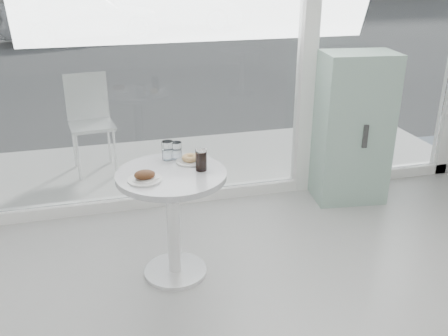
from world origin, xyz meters
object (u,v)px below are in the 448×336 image
object	(u,v)px
main_table	(173,203)
water_tumbler_b	(176,151)
car_silver	(177,8)
water_tumbler_a	(168,151)
patio_chair	(90,117)
cola_glass	(201,160)
plate_fritter	(145,177)
plate_donut	(190,160)
car_white	(80,12)
mint_cabinet	(353,129)

from	to	relation	value
main_table	water_tumbler_b	bearing A→B (deg)	71.61
car_silver	water_tumbler_a	xyz separation A→B (m)	(-2.34, -12.92, 0.19)
water_tumbler_b	main_table	bearing A→B (deg)	-108.39
patio_chair	cola_glass	bearing A→B (deg)	-77.54
plate_fritter	plate_donut	distance (m)	0.40
car_silver	cola_glass	size ratio (longest dim) A/B	27.33
main_table	car_silver	bearing A→B (deg)	79.83
cola_glass	car_white	bearing A→B (deg)	93.84
car_white	water_tumbler_b	xyz separation A→B (m)	(0.66, -11.30, 0.11)
plate_fritter	cola_glass	xyz separation A→B (m)	(0.37, 0.07, 0.04)
car_white	plate_fritter	size ratio (longest dim) A/B	19.40
car_white	water_tumbler_a	distance (m)	11.32
car_silver	cola_glass	distance (m)	13.35
patio_chair	car_silver	world-z (taller)	car_silver
patio_chair	car_silver	bearing A→B (deg)	69.19
water_tumbler_a	water_tumbler_b	bearing A→B (deg)	-2.76
car_silver	plate_fritter	xyz separation A→B (m)	(-2.54, -13.24, 0.15)
main_table	mint_cabinet	bearing A→B (deg)	24.57
main_table	mint_cabinet	distance (m)	1.92
mint_cabinet	car_white	distance (m)	10.99
main_table	cola_glass	xyz separation A→B (m)	(0.20, -0.01, 0.29)
car_white	car_silver	xyz separation A→B (m)	(2.94, 1.62, -0.08)
patio_chair	water_tumbler_b	xyz separation A→B (m)	(0.57, -1.76, 0.22)
mint_cabinet	water_tumbler_a	world-z (taller)	mint_cabinet
plate_fritter	water_tumbler_a	world-z (taller)	water_tumbler_a
main_table	plate_donut	world-z (taller)	plate_donut
water_tumbler_b	plate_fritter	bearing A→B (deg)	-128.65
main_table	patio_chair	world-z (taller)	patio_chair
car_white	mint_cabinet	bearing A→B (deg)	179.02
water_tumbler_b	car_silver	bearing A→B (deg)	79.98
mint_cabinet	water_tumbler_b	distance (m)	1.76
main_table	patio_chair	xyz separation A→B (m)	(-0.49, 2.00, 0.05)
car_white	plate_donut	bearing A→B (deg)	170.52
main_table	water_tumbler_a	bearing A→B (deg)	85.87
cola_glass	car_silver	bearing A→B (deg)	80.67
cola_glass	plate_donut	bearing A→B (deg)	105.44
car_white	plate_donut	world-z (taller)	car_white
car_white	water_tumbler_a	size ratio (longest dim) A/B	32.39
plate_fritter	plate_donut	bearing A→B (deg)	34.34
mint_cabinet	car_silver	world-z (taller)	mint_cabinet
patio_chair	car_silver	size ratio (longest dim) A/B	0.25
plate_donut	water_tumbler_b	bearing A→B (deg)	130.60
mint_cabinet	patio_chair	xyz separation A→B (m)	(-2.23, 1.20, -0.07)
mint_cabinet	cola_glass	world-z (taller)	mint_cabinet
car_silver	water_tumbler_b	xyz separation A→B (m)	(-2.28, -12.93, 0.18)
car_white	water_tumbler_a	world-z (taller)	car_white
car_silver	patio_chair	bearing A→B (deg)	167.17
mint_cabinet	plate_donut	xyz separation A→B (m)	(-1.58, -0.65, 0.12)
main_table	car_white	xyz separation A→B (m)	(-0.58, 11.53, 0.17)
patio_chair	car_silver	xyz separation A→B (m)	(2.85, 11.16, 0.04)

